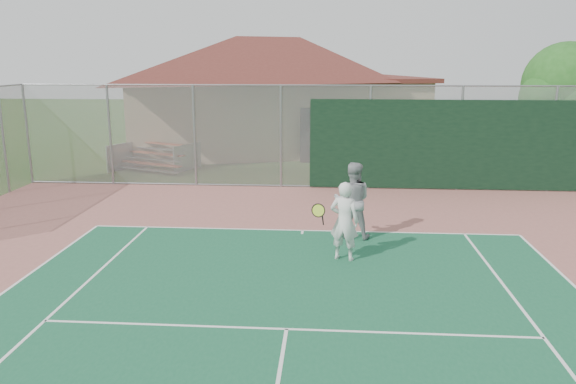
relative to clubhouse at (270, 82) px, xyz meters
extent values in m
cylinder|color=gray|center=(-7.67, -9.32, -1.49)|extent=(0.08, 0.08, 3.50)
cylinder|color=gray|center=(-4.67, -9.32, -1.49)|extent=(0.08, 0.08, 3.50)
cylinder|color=gray|center=(-1.67, -9.32, -1.49)|extent=(0.08, 0.08, 3.50)
cylinder|color=gray|center=(1.33, -9.32, -1.49)|extent=(0.08, 0.08, 3.50)
cylinder|color=gray|center=(4.33, -9.32, -1.49)|extent=(0.08, 0.08, 3.50)
cylinder|color=gray|center=(7.33, -9.32, -1.49)|extent=(0.08, 0.08, 3.50)
cylinder|color=gray|center=(10.33, -9.32, -1.49)|extent=(0.08, 0.08, 3.50)
cylinder|color=gray|center=(2.33, -9.32, 0.26)|extent=(20.00, 0.05, 0.05)
cylinder|color=gray|center=(2.33, -9.32, -3.19)|extent=(20.00, 0.05, 0.05)
cube|color=#999EA0|center=(2.33, -9.32, -1.49)|extent=(20.00, 0.02, 3.50)
cube|color=black|center=(7.33, -9.37, -1.69)|extent=(10.00, 0.04, 3.00)
cylinder|color=gray|center=(-7.67, -10.82, -1.49)|extent=(0.08, 0.08, 3.50)
cube|color=tan|center=(0.00, 0.00, -1.56)|extent=(15.30, 12.14, 3.36)
cube|color=brown|center=(0.00, 0.00, 0.17)|extent=(15.99, 12.83, 0.20)
pyramid|color=brown|center=(0.00, 0.00, 2.13)|extent=(16.83, 13.36, 2.02)
cube|color=black|center=(2.24, -4.51, -2.06)|extent=(1.01, 0.06, 2.35)
cube|color=#953F22|center=(-4.02, -7.05, -2.91)|extent=(2.74, 1.38, 0.05)
cube|color=#B2B5BA|center=(-4.02, -7.28, -3.10)|extent=(2.72, 1.35, 0.04)
cube|color=#953F22|center=(-4.02, -6.52, -2.57)|extent=(2.74, 1.38, 0.05)
cube|color=#B2B5BA|center=(-4.02, -6.76, -2.76)|extent=(2.72, 1.35, 0.04)
cube|color=#953F22|center=(-4.02, -6.00, -2.24)|extent=(2.74, 1.38, 0.05)
cube|color=#B2B5BA|center=(-4.02, -6.23, -2.43)|extent=(2.72, 1.35, 0.04)
cube|color=#B2B5BA|center=(-5.35, -6.52, -2.71)|extent=(0.73, 1.60, 1.05)
cube|color=#B2B5BA|center=(-2.68, -6.52, -2.71)|extent=(0.73, 1.60, 1.05)
cylinder|color=#3B2315|center=(11.62, -6.65, -1.90)|extent=(0.35, 0.35, 2.69)
sphere|color=#1E531A|center=(11.62, -6.65, 0.22)|extent=(3.07, 3.07, 3.07)
sphere|color=#1E531A|center=(10.85, -7.03, -0.26)|extent=(1.92, 1.92, 1.92)
sphere|color=#1E531A|center=(11.33, -5.88, 0.02)|extent=(1.92, 1.92, 1.92)
imported|color=silver|center=(3.33, -16.51, -2.36)|extent=(0.73, 0.58, 1.76)
imported|color=#97999C|center=(3.57, -14.94, -2.29)|extent=(0.95, 0.75, 1.90)
camera|label=1|loc=(2.97, -28.34, 1.09)|focal=35.00mm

